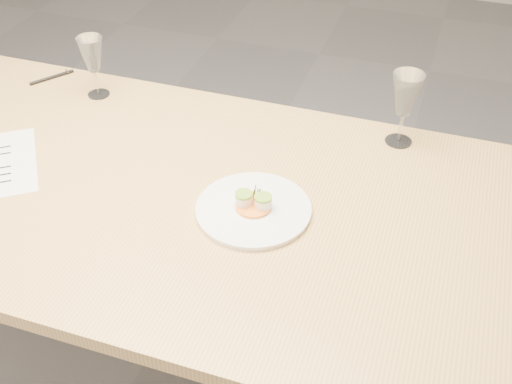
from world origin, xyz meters
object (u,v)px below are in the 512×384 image
(wine_glass_1, at_px, (92,56))
(ballpoint_pen, at_px, (52,77))
(wine_glass_2, at_px, (406,96))
(dinner_plate, at_px, (254,209))
(dining_table, at_px, (125,198))

(wine_glass_1, bearing_deg, ballpoint_pen, 167.82)
(wine_glass_1, distance_m, wine_glass_2, 0.96)
(dinner_plate, bearing_deg, wine_glass_1, 149.53)
(dining_table, relative_size, ballpoint_pen, 18.09)
(ballpoint_pen, bearing_deg, dining_table, -96.11)
(dining_table, xyz_separation_m, wine_glass_2, (0.68, 0.41, 0.22))
(wine_glass_2, bearing_deg, dinner_plate, -124.52)
(ballpoint_pen, xyz_separation_m, wine_glass_1, (0.20, -0.04, 0.13))
(dining_table, xyz_separation_m, wine_glass_1, (-0.28, 0.37, 0.21))
(dining_table, distance_m, wine_glass_1, 0.51)
(dining_table, bearing_deg, dinner_plate, -2.77)
(dinner_plate, distance_m, wine_glass_2, 0.54)
(dinner_plate, height_order, wine_glass_2, wine_glass_2)
(ballpoint_pen, bearing_deg, dinner_plate, -82.01)
(wine_glass_2, bearing_deg, ballpoint_pen, 179.96)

